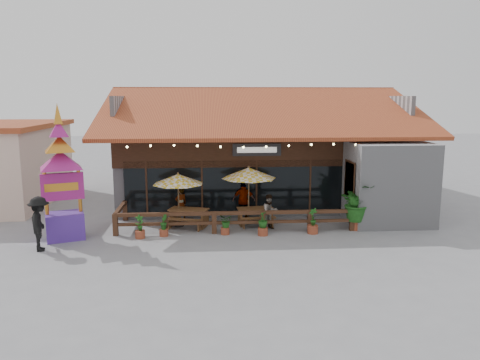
{
  "coord_description": "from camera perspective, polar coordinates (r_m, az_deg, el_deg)",
  "views": [
    {
      "loc": [
        -2.8,
        -19.13,
        5.55
      ],
      "look_at": [
        -1.29,
        1.5,
        1.87
      ],
      "focal_mm": 35.0,
      "sensor_mm": 36.0,
      "label": 1
    }
  ],
  "objects": [
    {
      "name": "picnic_table_right",
      "position": [
        20.61,
        1.88,
        -4.09
      ],
      "size": [
        1.7,
        1.51,
        0.75
      ],
      "color": "brown",
      "rests_on": "ground"
    },
    {
      "name": "umbrella_right",
      "position": [
        20.48,
        1.07,
        0.83
      ],
      "size": [
        2.56,
        2.56,
        2.59
      ],
      "color": "brown",
      "rests_on": "ground"
    },
    {
      "name": "restaurant_building",
      "position": [
        26.14,
        2.57,
        2.73
      ],
      "size": [
        15.5,
        14.73,
        6.09
      ],
      "color": "#A6A6AA",
      "rests_on": "ground"
    },
    {
      "name": "planter_a",
      "position": [
        19.1,
        -12.11,
        -5.79
      ],
      "size": [
        0.41,
        0.39,
        0.96
      ],
      "color": "brown",
      "rests_on": "ground"
    },
    {
      "name": "pedestrian",
      "position": [
        18.56,
        -23.23,
        -4.93
      ],
      "size": [
        1.05,
        1.45,
        2.01
      ],
      "primitive_type": "imported",
      "rotation": [
        0.0,
        0.0,
        1.82
      ],
      "color": "black",
      "rests_on": "ground"
    },
    {
      "name": "picnic_table_left",
      "position": [
        20.4,
        -6.28,
        -4.22
      ],
      "size": [
        2.0,
        1.86,
        0.79
      ],
      "color": "brown",
      "rests_on": "ground"
    },
    {
      "name": "thai_sign_tower",
      "position": [
        19.32,
        -21.0,
        1.91
      ],
      "size": [
        2.7,
        2.7,
        5.73
      ],
      "color": "#522A9C",
      "rests_on": "ground"
    },
    {
      "name": "patio_railing",
      "position": [
        19.51,
        -2.46,
        -4.58
      ],
      "size": [
        10.0,
        2.6,
        0.92
      ],
      "color": "#472619",
      "rests_on": "ground"
    },
    {
      "name": "planter_e",
      "position": [
        19.52,
        8.88,
        -5.18
      ],
      "size": [
        0.44,
        0.46,
        1.07
      ],
      "color": "brown",
      "rests_on": "ground"
    },
    {
      "name": "diner_a",
      "position": [
        21.37,
        -7.21,
        -2.93
      ],
      "size": [
        0.67,
        0.6,
        1.54
      ],
      "primitive_type": "imported",
      "rotation": [
        0.0,
        0.0,
        3.68
      ],
      "color": "#3B1E12",
      "rests_on": "ground"
    },
    {
      "name": "diner_c",
      "position": [
        21.45,
        0.46,
        -2.48
      ],
      "size": [
        1.08,
        0.54,
        1.77
      ],
      "primitive_type": "imported",
      "rotation": [
        0.0,
        0.0,
        3.03
      ],
      "color": "#3B1E12",
      "rests_on": "ground"
    },
    {
      "name": "diner_b",
      "position": [
        19.84,
        3.64,
        -3.92
      ],
      "size": [
        0.9,
        0.81,
        1.51
      ],
      "primitive_type": "imported",
      "rotation": [
        0.0,
        0.0,
        0.4
      ],
      "color": "#3B1E12",
      "rests_on": "ground"
    },
    {
      "name": "planter_b",
      "position": [
        19.19,
        -9.29,
        -5.61
      ],
      "size": [
        0.36,
        0.36,
        0.89
      ],
      "color": "brown",
      "rests_on": "ground"
    },
    {
      "name": "planter_d",
      "position": [
        19.04,
        2.81,
        -5.36
      ],
      "size": [
        0.51,
        0.51,
        1.0
      ],
      "color": "brown",
      "rests_on": "ground"
    },
    {
      "name": "umbrella_left",
      "position": [
        20.22,
        -7.56,
        0.08
      ],
      "size": [
        2.95,
        2.95,
        2.37
      ],
      "color": "brown",
      "rests_on": "ground"
    },
    {
      "name": "planter_c",
      "position": [
        19.17,
        -1.83,
        -5.21
      ],
      "size": [
        0.67,
        0.63,
        0.88
      ],
      "color": "brown",
      "rests_on": "ground"
    },
    {
      "name": "ground",
      "position": [
        20.12,
        3.99,
        -5.95
      ],
      "size": [
        100.0,
        100.0,
        0.0
      ],
      "primitive_type": "plane",
      "color": "gray",
      "rests_on": "ground"
    },
    {
      "name": "tropical_plant",
      "position": [
        20.29,
        14.03,
        -2.8
      ],
      "size": [
        1.81,
        1.7,
        1.98
      ],
      "color": "brown",
      "rests_on": "ground"
    }
  ]
}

